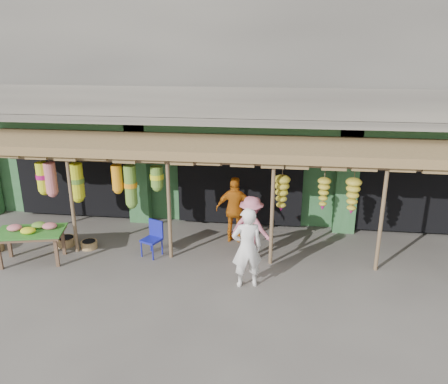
# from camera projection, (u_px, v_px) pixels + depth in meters

# --- Properties ---
(ground) EXTENTS (80.00, 80.00, 0.00)m
(ground) POSITION_uv_depth(u_px,v_px,m) (231.00, 257.00, 11.04)
(ground) COLOR #514C47
(ground) RESTS_ON ground
(building) EXTENTS (16.40, 6.80, 7.00)m
(building) POSITION_uv_depth(u_px,v_px,m) (248.00, 100.00, 14.56)
(building) COLOR gray
(building) RESTS_ON ground
(awning) EXTENTS (14.00, 2.70, 2.79)m
(awning) POSITION_uv_depth(u_px,v_px,m) (229.00, 150.00, 11.00)
(awning) COLOR brown
(awning) RESTS_ON ground
(flower_table) EXTENTS (1.76, 1.28, 0.95)m
(flower_table) POSITION_uv_depth(u_px,v_px,m) (31.00, 232.00, 10.60)
(flower_table) COLOR brown
(flower_table) RESTS_ON ground
(blue_chair) EXTENTS (0.57, 0.57, 0.91)m
(blue_chair) POSITION_uv_depth(u_px,v_px,m) (153.00, 236.00, 11.03)
(blue_chair) COLOR #171D9A
(blue_chair) RESTS_ON ground
(basket_left) EXTENTS (0.59, 0.59, 0.21)m
(basket_left) POSITION_uv_depth(u_px,v_px,m) (66.00, 241.00, 11.69)
(basket_left) COLOR olive
(basket_left) RESTS_ON ground
(basket_right) EXTENTS (0.50, 0.50, 0.19)m
(basket_right) POSITION_uv_depth(u_px,v_px,m) (89.00, 245.00, 11.51)
(basket_right) COLOR #A67E4D
(basket_right) RESTS_ON ground
(person_front) EXTENTS (0.77, 0.61, 1.84)m
(person_front) POSITION_uv_depth(u_px,v_px,m) (247.00, 248.00, 9.45)
(person_front) COLOR white
(person_front) RESTS_ON ground
(person_vendor) EXTENTS (1.08, 0.48, 1.81)m
(person_vendor) POSITION_uv_depth(u_px,v_px,m) (235.00, 210.00, 11.69)
(person_vendor) COLOR #C76712
(person_vendor) RESTS_ON ground
(person_shopper) EXTENTS (1.21, 0.96, 1.63)m
(person_shopper) POSITION_uv_depth(u_px,v_px,m) (251.00, 228.00, 10.72)
(person_shopper) COLOR #C96A81
(person_shopper) RESTS_ON ground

